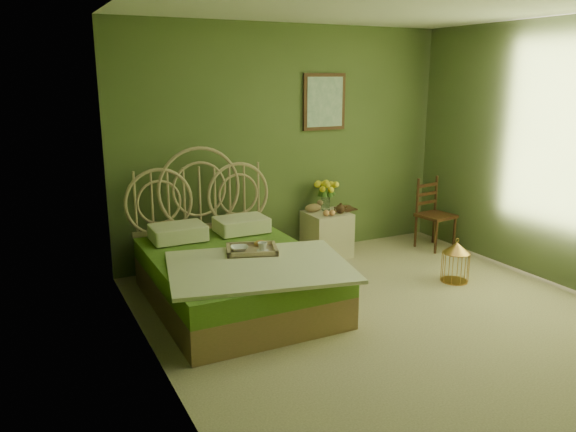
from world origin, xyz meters
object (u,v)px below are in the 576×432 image
birdcage (455,262)px  chair (432,209)px  nightstand (327,226)px  bed (233,272)px

birdcage → chair: bearing=61.1°
nightstand → chair: size_ratio=1.11×
bed → chair: (2.80, 0.55, 0.18)m
chair → birdcage: bearing=-126.4°
bed → chair: 2.86m
nightstand → chair: (1.32, -0.28, 0.13)m
bed → chair: bed is taller
nightstand → chair: nightstand is taller
nightstand → birdcage: bearing=-61.2°
nightstand → birdcage: nightstand is taller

